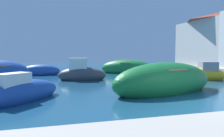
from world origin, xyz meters
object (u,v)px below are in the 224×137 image
moored_boat_4 (40,71)px  moored_boat_6 (82,74)px  moored_boat_1 (127,68)px  waterfront_building_annex (217,39)px  moored_boat_3 (205,74)px  moored_boat_2 (165,82)px  moored_boat_7 (19,93)px

moored_boat_4 → moored_boat_6: bearing=-54.8°
moored_boat_1 → waterfront_building_annex: bearing=-142.3°
moored_boat_1 → waterfront_building_annex: waterfront_building_annex is taller
moored_boat_3 → moored_boat_4: size_ratio=0.98×
moored_boat_2 → moored_boat_7: moored_boat_2 is taller
moored_boat_2 → waterfront_building_annex: size_ratio=0.64×
moored_boat_1 → moored_boat_6: bearing=71.8°
moored_boat_6 → moored_boat_7: size_ratio=0.94×
moored_boat_6 → waterfront_building_annex: 18.19m
moored_boat_6 → moored_boat_1: bearing=47.7°
moored_boat_2 → moored_boat_7: size_ratio=1.68×
moored_boat_1 → moored_boat_3: 7.72m
moored_boat_7 → waterfront_building_annex: waterfront_building_annex is taller
moored_boat_2 → moored_boat_6: moored_boat_6 is taller
moored_boat_1 → waterfront_building_annex: size_ratio=0.54×
moored_boat_2 → moored_boat_3: moored_boat_2 is taller
moored_boat_3 → moored_boat_4: 14.36m
moored_boat_3 → moored_boat_7: 13.42m
moored_boat_3 → moored_boat_6: bearing=1.3°
moored_boat_2 → moored_boat_7: (-7.03, -0.27, -0.19)m
moored_boat_2 → waterfront_building_annex: bearing=25.0°
moored_boat_2 → moored_boat_3: size_ratio=1.89×
moored_boat_7 → waterfront_building_annex: 24.03m
moored_boat_4 → moored_boat_3: bearing=-28.6°
moored_boat_4 → moored_boat_6: 5.79m
moored_boat_1 → moored_boat_3: bearing=153.7°
moored_boat_4 → moored_boat_1: bearing=-2.4°
moored_boat_1 → moored_boat_6: moored_boat_6 is taller
moored_boat_7 → moored_boat_3: bearing=-29.6°
moored_boat_1 → moored_boat_6: size_ratio=1.50×
moored_boat_1 → moored_boat_2: moored_boat_2 is taller
moored_boat_6 → moored_boat_7: 7.44m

